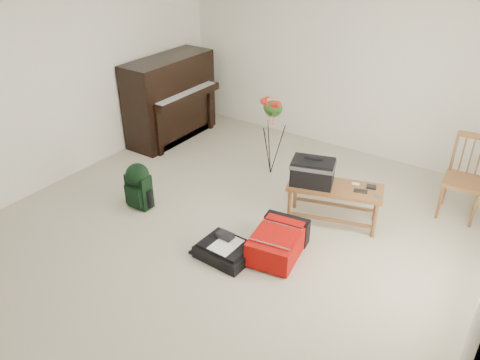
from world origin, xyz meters
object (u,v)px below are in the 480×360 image
Objects in this scene: bench at (321,175)px; red_suitcase at (280,240)px; piano at (171,100)px; black_duffel at (226,250)px; green_backpack at (138,184)px; dining_chair at (465,179)px; flower_stand at (272,137)px.

red_suitcase is (-0.03, -0.80, -0.41)m from bench.
black_duffel is (2.41, -1.94, -0.52)m from piano.
green_backpack reaches higher than red_suitcase.
piano is 3.14m from black_duffel.
green_backpack is at bearing 174.21° from black_duffel.
dining_chair reaches higher than red_suitcase.
bench is 1.02× the size of flower_stand.
red_suitcase is 0.57m from black_duffel.
piano is 1.36× the size of bench.
flower_stand is (-2.31, -0.38, 0.06)m from dining_chair.
flower_stand reaches higher than green_backpack.
piano reaches higher than dining_chair.
bench is 1.16m from flower_stand.
piano reaches higher than green_backpack.
green_backpack is at bearing 176.75° from red_suitcase.
green_backpack is 0.52× the size of flower_stand.
black_duffel is (-1.77, -2.16, -0.39)m from dining_chair.
bench reaches higher than black_duffel.
dining_chair is at bearing 52.66° from black_duffel.
red_suitcase reaches higher than black_duffel.
piano is at bearing 118.55° from green_backpack.
red_suitcase is at bearing -109.23° from bench.
piano is 2.65× the size of green_backpack.
green_backpack is 1.82m from flower_stand.
green_backpack is at bearing -59.85° from piano.
red_suitcase is at bearing -76.84° from flower_stand.
flower_stand is (-0.96, 1.41, 0.38)m from red_suitcase.
dining_chair is at bearing 19.75° from bench.
piano is 2.02× the size of red_suitcase.
red_suitcase is at bearing 4.21° from green_backpack.
piano is at bearing 142.02° from red_suitcase.
dining_chair reaches higher than green_backpack.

